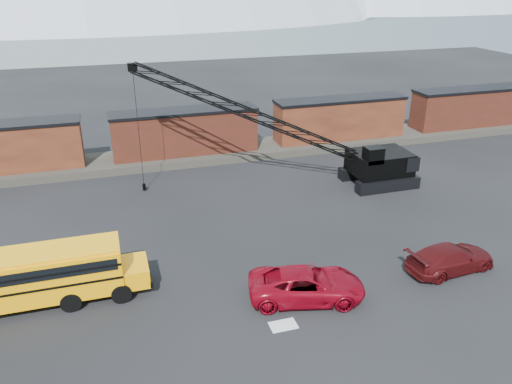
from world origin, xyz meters
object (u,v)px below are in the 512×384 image
(red_pickup, at_px, (307,284))
(maroon_suv, at_px, (451,258))
(crawler_crane, at_px, (258,117))
(school_bus, at_px, (31,276))

(red_pickup, height_order, maroon_suv, red_pickup)
(red_pickup, height_order, crawler_crane, crawler_crane)
(red_pickup, xyz_separation_m, maroon_suv, (9.36, 0.12, -0.06))
(maroon_suv, height_order, crawler_crane, crawler_crane)
(school_bus, height_order, crawler_crane, crawler_crane)
(red_pickup, distance_m, maroon_suv, 9.36)
(school_bus, relative_size, red_pickup, 1.83)
(school_bus, bearing_deg, red_pickup, -14.80)
(red_pickup, relative_size, maroon_suv, 1.12)
(school_bus, height_order, maroon_suv, school_bus)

